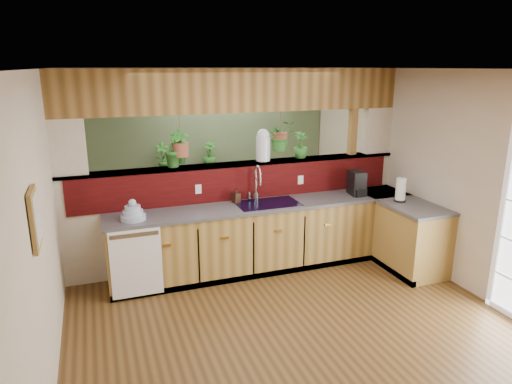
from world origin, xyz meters
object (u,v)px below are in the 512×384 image
object	(u,v)px
faucet	(257,182)
soap_dispenser	(236,195)
coffee_maker	(357,184)
shelving_console	(188,193)
dish_stack	(133,213)
paper_towel	(401,190)
glass_jar	(263,145)

from	to	relation	value
faucet	soap_dispenser	xyz separation A→B (m)	(-0.28, 0.01, -0.16)
coffee_maker	shelving_console	xyz separation A→B (m)	(-1.91, 2.31, -0.55)
dish_stack	coffee_maker	world-z (taller)	coffee_maker
soap_dispenser	shelving_console	bearing A→B (deg)	95.94
shelving_console	faucet	bearing A→B (deg)	-75.30
paper_towel	glass_jar	size ratio (longest dim) A/B	0.78
dish_stack	paper_towel	xyz separation A→B (m)	(3.39, -0.42, 0.07)
dish_stack	paper_towel	bearing A→B (deg)	-7.02
paper_towel	glass_jar	xyz separation A→B (m)	(-1.61, 0.88, 0.55)
paper_towel	coffee_maker	bearing A→B (deg)	128.39
shelving_console	soap_dispenser	bearing A→B (deg)	-82.62
faucet	glass_jar	xyz separation A→B (m)	(0.17, 0.22, 0.44)
coffee_maker	shelving_console	bearing A→B (deg)	139.55
shelving_console	coffee_maker	bearing A→B (deg)	-49.00
paper_towel	glass_jar	bearing A→B (deg)	151.38
coffee_maker	paper_towel	world-z (taller)	same
soap_dispenser	shelving_console	xyz separation A→B (m)	(-0.22, 2.11, -0.50)
faucet	glass_jar	bearing A→B (deg)	52.41
glass_jar	faucet	bearing A→B (deg)	-127.59
coffee_maker	shelving_console	size ratio (longest dim) A/B	0.25
paper_towel	shelving_console	world-z (taller)	paper_towel
faucet	soap_dispenser	distance (m)	0.33
dish_stack	glass_jar	bearing A→B (deg)	14.44
coffee_maker	paper_towel	xyz separation A→B (m)	(0.37, -0.47, -0.00)
faucet	paper_towel	world-z (taller)	faucet
faucet	paper_towel	size ratio (longest dim) A/B	1.46
glass_jar	soap_dispenser	bearing A→B (deg)	-155.41
faucet	glass_jar	distance (m)	0.52
glass_jar	shelving_console	distance (m)	2.30
soap_dispenser	shelving_console	distance (m)	2.18
dish_stack	glass_jar	world-z (taller)	glass_jar
soap_dispenser	coffee_maker	distance (m)	1.70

